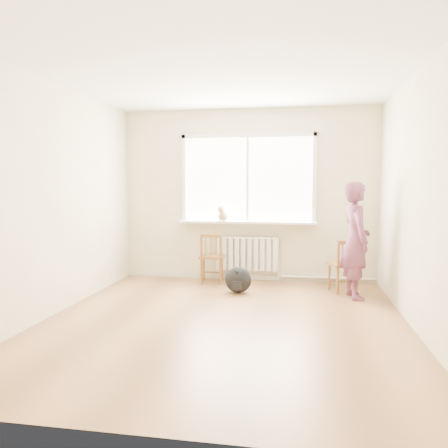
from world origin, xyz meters
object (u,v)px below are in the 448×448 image
at_px(chair_left, 212,258).
at_px(backpack, 238,280).
at_px(chair_right, 345,266).
at_px(person, 356,240).
at_px(cat, 223,214).

height_order(chair_left, backpack, chair_left).
relative_size(chair_right, person, 0.48).
height_order(person, cat, person).
xyz_separation_m(chair_left, chair_right, (1.96, -0.29, -0.01)).
height_order(chair_left, chair_right, chair_left).
bearing_deg(person, chair_right, 10.47).
bearing_deg(chair_left, backpack, 125.81).
bearing_deg(chair_right, cat, -33.61).
bearing_deg(chair_right, person, 92.12).
bearing_deg(cat, person, -11.81).
xyz_separation_m(chair_left, backpack, (0.49, -0.56, -0.20)).
bearing_deg(cat, chair_left, -126.44).
xyz_separation_m(chair_right, cat, (-1.81, 0.45, 0.68)).
bearing_deg(backpack, chair_left, 131.12).
height_order(chair_right, backpack, chair_right).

